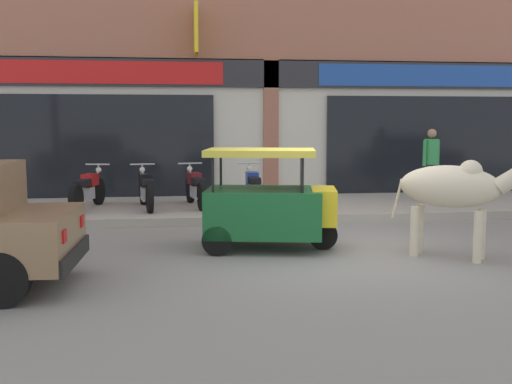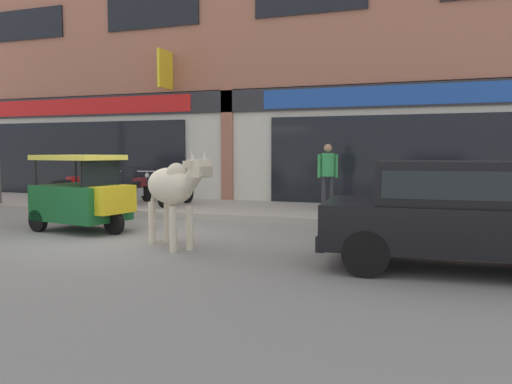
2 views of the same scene
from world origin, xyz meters
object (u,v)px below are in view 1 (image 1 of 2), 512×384
(auto_rickshaw, at_px, (269,206))
(pedestrian, at_px, (431,157))
(motorcycle_3, at_px, (253,187))
(cow, at_px, (457,188))
(motorcycle_2, at_px, (196,188))
(motorcycle_0, at_px, (88,190))
(motorcycle_1, at_px, (146,190))

(auto_rickshaw, distance_m, pedestrian, 5.61)
(auto_rickshaw, distance_m, motorcycle_3, 3.52)
(cow, relative_size, motorcycle_2, 1.01)
(motorcycle_0, relative_size, pedestrian, 1.12)
(cow, height_order, pedestrian, pedestrian)
(auto_rickshaw, relative_size, motorcycle_0, 1.18)
(motorcycle_1, distance_m, motorcycle_3, 2.21)
(auto_rickshaw, distance_m, motorcycle_1, 3.93)
(auto_rickshaw, relative_size, pedestrian, 1.32)
(cow, height_order, motorcycle_2, cow)
(motorcycle_2, distance_m, pedestrian, 5.22)
(motorcycle_0, relative_size, motorcycle_3, 0.99)
(motorcycle_0, xyz_separation_m, pedestrian, (7.36, 0.21, 0.60))
(cow, relative_size, auto_rickshaw, 0.87)
(motorcycle_3, bearing_deg, motorcycle_1, -176.62)
(cow, distance_m, pedestrian, 4.96)
(cow, height_order, motorcycle_1, cow)
(motorcycle_1, bearing_deg, cow, -43.92)
(motorcycle_1, distance_m, pedestrian, 6.24)
(cow, relative_size, motorcycle_1, 1.01)
(motorcycle_1, bearing_deg, motorcycle_3, 3.38)
(motorcycle_3, xyz_separation_m, pedestrian, (3.99, 0.18, 0.60))
(motorcycle_1, height_order, motorcycle_2, same)
(cow, xyz_separation_m, motorcycle_2, (-3.51, 4.51, -0.45))
(cow, bearing_deg, motorcycle_3, 117.33)
(cow, xyz_separation_m, motorcycle_0, (-5.69, 4.46, -0.45))
(auto_rickshaw, xyz_separation_m, motorcycle_1, (-2.01, 3.38, -0.10))
(motorcycle_0, bearing_deg, motorcycle_1, -5.12)
(motorcycle_2, xyz_separation_m, motorcycle_3, (1.19, -0.02, 0.00))
(auto_rickshaw, height_order, motorcycle_2, auto_rickshaw)
(motorcycle_0, distance_m, motorcycle_3, 3.37)
(motorcycle_1, distance_m, motorcycle_2, 1.02)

